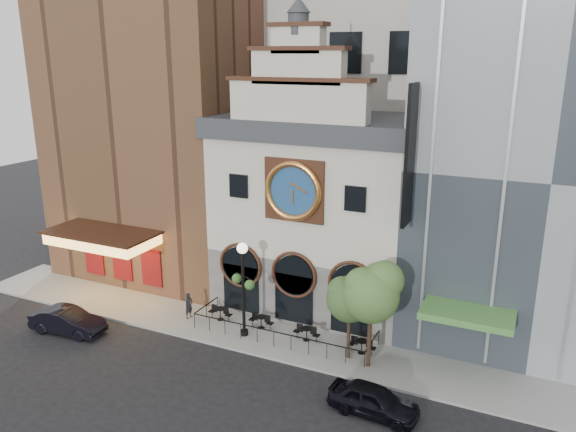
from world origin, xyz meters
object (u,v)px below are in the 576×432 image
Objects in this scene: bistro_0 at (220,313)px; bistro_2 at (307,333)px; bistro_3 at (362,346)px; tree_left at (351,295)px; tree_right at (373,291)px; car_right at (374,400)px; bistro_1 at (261,321)px; pedestrian at (189,305)px; lamppost at (243,279)px; car_left at (68,321)px.

bistro_2 is at bearing -1.27° from bistro_0.
bistro_3 is 3.28m from tree_left.
bistro_3 is at bearing 127.23° from tree_right.
car_right is at bearing -66.12° from bistro_3.
car_right reaches higher than bistro_1.
tree_left is at bearing -14.91° from bistro_2.
pedestrian is 0.29× the size of lamppost.
tree_right reaches higher than bistro_1.
tree_left is at bearing 166.12° from tree_right.
tree_left is (2.81, -0.75, 3.17)m from bistro_2.
bistro_0 is 2.02m from pedestrian.
car_right is 0.85× the size of tree_left.
tree_left is at bearing -81.60° from car_left.
lamppost reaches higher than tree_left.
bistro_3 is at bearing 27.76° from car_right.
tree_right reaches higher than lamppost.
tree_left is at bearing -9.30° from bistro_1.
car_right is 0.72× the size of tree_right.
car_left is 0.80× the size of lamppost.
bistro_2 is at bearing 165.09° from tree_left.
lamppost is at bearing 179.12° from tree_right.
lamppost is at bearing -178.29° from tree_left.
tree_right is (17.36, 3.80, 3.66)m from car_left.
pedestrian reaches higher than bistro_3.
bistro_0 is 8.98m from car_left.
pedestrian is (-13.12, 4.33, 0.26)m from car_right.
car_right is (5.38, -4.78, 0.10)m from bistro_2.
bistro_2 is (3.04, -0.21, 0.00)m from bistro_1.
bistro_1 is at bearing 90.33° from lamppost.
lamppost is at bearing -114.03° from bistro_1.
lamppost is 1.14× the size of tree_left.
car_right is 10.16m from lamppost.
pedestrian is 0.28× the size of tree_right.
bistro_2 is 0.32× the size of tree_left.
bistro_2 is 5.65m from tree_right.
tree_right is (0.76, -1.00, 3.80)m from bistro_3.
lamppost reaches higher than car_right.
bistro_3 is at bearing -0.96° from bistro_2.
tree_left reaches higher than bistro_3.
bistro_0 is 9.25m from tree_left.
bistro_3 is at bearing -78.25° from pedestrian.
bistro_0 is 3.96m from lamppost.
tree_right is at bearing -83.24° from pedestrian.
bistro_3 is at bearing -79.77° from car_left.
tree_right reaches higher than bistro_3.
bistro_0 and bistro_2 have the same top height.
tree_left reaches higher than bistro_0.
bistro_1 is 6.34m from bistro_3.
pedestrian is 4.99m from lamppost.
bistro_2 and bistro_3 have the same top height.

